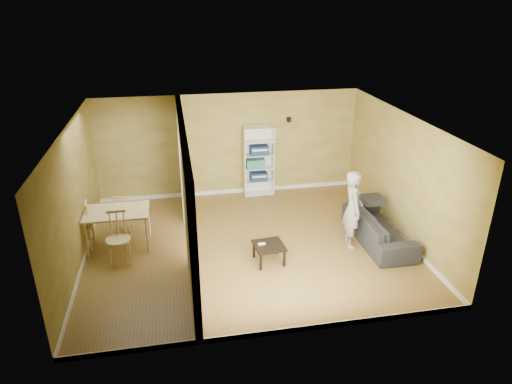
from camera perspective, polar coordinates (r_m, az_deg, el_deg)
The scene contains 15 objects.
room_shell at distance 8.93m, azimuth -1.03°, elevation 0.58°, with size 6.50×6.50×6.50m.
partition at distance 8.82m, azimuth -8.73°, elevation 0.01°, with size 0.22×5.50×2.60m, color tan, non-canonical shape.
wall_speaker at distance 11.53m, azimuth 4.13°, elevation 9.02°, with size 0.10×0.10×0.10m, color black.
sofa at distance 9.81m, azimuth 15.11°, elevation -3.84°, with size 0.91×2.12×0.81m, color black.
person at distance 9.30m, azimuth 12.04°, elevation -1.31°, with size 0.54×0.70×1.91m, color slate.
bookshelf at distance 11.58m, azimuth 0.30°, elevation 3.94°, with size 0.76×0.33×1.79m.
paper_box_navy_a at distance 11.68m, azimuth 0.32°, elevation 1.98°, with size 0.43×0.28×0.22m, color #20314E.
paper_box_teal at distance 11.53m, azimuth -0.09°, elevation 3.61°, with size 0.46×0.30×0.23m, color #14747E.
paper_box_navy_b at distance 11.44m, azimuth 0.38°, elevation 5.28°, with size 0.45×0.29×0.23m, color navy.
coffee_table at distance 8.81m, azimuth 1.64°, elevation -6.92°, with size 0.56×0.56×0.37m.
game_controller at distance 8.78m, azimuth 0.70°, elevation -6.50°, with size 0.14×0.04×0.03m, color white.
dining_table at distance 9.59m, azimuth -17.00°, elevation -2.70°, with size 1.26×0.84×0.79m.
chair_left at distance 9.84m, azimuth -21.13°, elevation -3.99°, with size 0.46×0.46×0.99m, color tan, non-canonical shape.
chair_near at distance 9.10m, azimuth -16.87°, elevation -5.55°, with size 0.47×0.47×1.03m, color #D8BC7C, non-canonical shape.
chair_far at distance 10.26m, azimuth -16.25°, elevation -2.45°, with size 0.41×0.41×0.90m, color #D9BC77, non-canonical shape.
Camera 1 is at (-1.35, -8.11, 4.79)m, focal length 32.00 mm.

